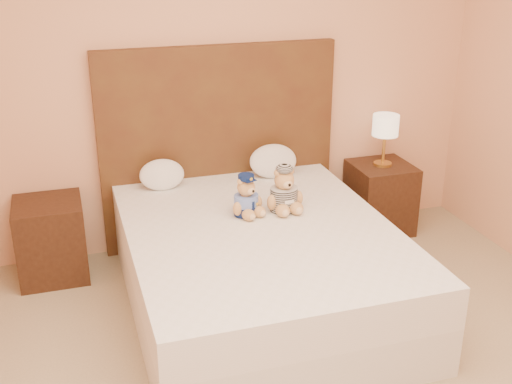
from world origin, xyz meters
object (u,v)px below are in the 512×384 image
pillow_left (162,173)px  pillow_right (273,160)px  teddy_prisoner (284,189)px  nightstand_left (51,240)px  lamp (385,128)px  nightstand_right (380,198)px  teddy_police (246,195)px  bed (261,267)px

pillow_left → pillow_right: (0.82, 0.00, 0.02)m
teddy_prisoner → pillow_right: 0.64m
nightstand_left → lamp: size_ratio=1.38×
nightstand_left → teddy_prisoner: (1.47, -0.59, 0.42)m
pillow_right → pillow_left: bearing=180.0°
nightstand_left → teddy_prisoner: size_ratio=1.87×
nightstand_right → teddy_police: bearing=-155.4°
lamp → teddy_prisoner: (-1.03, -0.59, -0.15)m
nightstand_left → teddy_prisoner: 1.64m
bed → pillow_right: pillow_right is taller
nightstand_right → teddy_police: (-1.28, -0.59, 0.41)m
teddy_police → bed: bearing=-104.9°
teddy_police → pillow_left: 0.75m
nightstand_left → nightstand_right: size_ratio=1.00×
pillow_left → teddy_police: bearing=-54.9°
teddy_prisoner → pillow_right: teddy_prisoner is taller
lamp → teddy_prisoner: lamp is taller
teddy_prisoner → pillow_right: size_ratio=0.82×
nightstand_left → teddy_police: (1.22, -0.59, 0.41)m
nightstand_left → teddy_police: teddy_police is taller
teddy_prisoner → teddy_police: bearing=173.0°
pillow_left → pillow_right: size_ratio=0.88×
bed → pillow_left: pillow_left is taller
bed → nightstand_right: 1.48m
teddy_police → pillow_right: teddy_police is taller
lamp → pillow_left: size_ratio=1.27×
pillow_left → bed: bearing=-60.9°
bed → pillow_right: size_ratio=5.56×
nightstand_left → nightstand_right: (2.50, 0.00, 0.00)m
nightstand_right → pillow_left: size_ratio=1.75×
nightstand_right → lamp: lamp is taller
bed → nightstand_right: bearing=32.6°
bed → teddy_police: teddy_police is taller
bed → pillow_left: (-0.46, 0.83, 0.39)m
nightstand_left → pillow_right: 1.66m
bed → nightstand_left: bearing=147.4°
lamp → teddy_prisoner: 1.19m
nightstand_left → teddy_prisoner: teddy_prisoner is taller
teddy_police → teddy_prisoner: size_ratio=0.92×
lamp → teddy_prisoner: size_ratio=1.36×
lamp → teddy_police: lamp is taller
nightstand_right → pillow_right: bearing=178.1°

